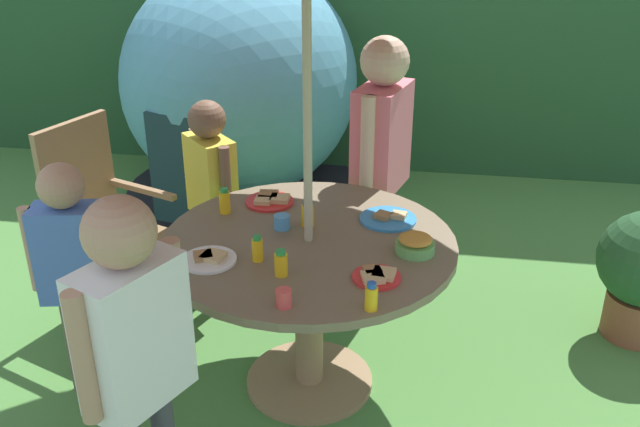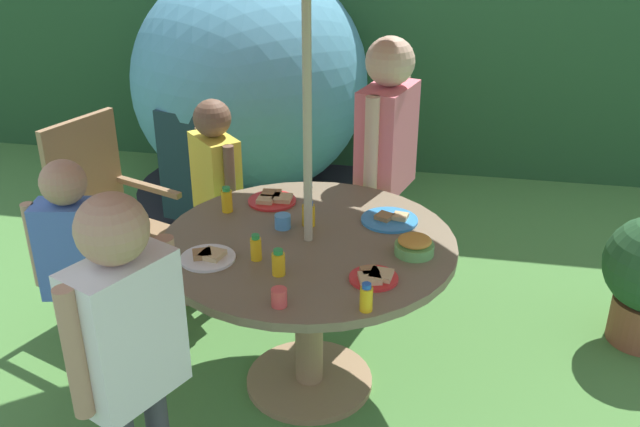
% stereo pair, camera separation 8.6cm
% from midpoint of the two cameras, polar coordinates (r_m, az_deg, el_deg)
% --- Properties ---
extents(ground_plane, '(10.00, 10.00, 0.02)m').
position_cam_midpoint_polar(ground_plane, '(3.40, -1.59, -13.61)').
color(ground_plane, '#477A38').
extents(hedge_backdrop, '(9.00, 0.70, 2.10)m').
position_cam_midpoint_polar(hedge_backdrop, '(5.77, 3.89, 14.66)').
color(hedge_backdrop, '#234C28').
rests_on(hedge_backdrop, ground_plane).
extents(garden_table, '(1.25, 1.25, 0.76)m').
position_cam_midpoint_polar(garden_table, '(3.06, -1.73, -4.89)').
color(garden_table, '#93704C').
rests_on(garden_table, ground_plane).
extents(wooden_chair, '(0.60, 0.59, 1.05)m').
position_cam_midpoint_polar(wooden_chair, '(3.80, -18.02, -0.16)').
color(wooden_chair, '#93704C').
rests_on(wooden_chair, ground_plane).
extents(dome_tent, '(2.12, 2.12, 1.64)m').
position_cam_midpoint_polar(dome_tent, '(5.13, -6.91, 10.46)').
color(dome_tent, teal).
rests_on(dome_tent, ground_plane).
extents(child_in_pink_shirt, '(0.30, 0.47, 1.44)m').
position_cam_midpoint_polar(child_in_pink_shirt, '(3.65, 4.33, 6.08)').
color(child_in_pink_shirt, brown).
rests_on(child_in_pink_shirt, ground_plane).
extents(child_in_yellow_shirt, '(0.32, 0.33, 1.14)m').
position_cam_midpoint_polar(child_in_yellow_shirt, '(3.72, -9.45, 2.90)').
color(child_in_yellow_shirt, '#3F3F47').
rests_on(child_in_yellow_shirt, ground_plane).
extents(child_in_blue_shirt, '(0.38, 0.21, 1.12)m').
position_cam_midpoint_polar(child_in_blue_shirt, '(3.15, -20.11, -3.04)').
color(child_in_blue_shirt, brown).
rests_on(child_in_blue_shirt, ground_plane).
extents(child_in_white_shirt, '(0.32, 0.41, 1.31)m').
position_cam_midpoint_polar(child_in_white_shirt, '(2.34, -15.88, -9.39)').
color(child_in_white_shirt, '#3F3F47').
rests_on(child_in_white_shirt, ground_plane).
extents(snack_bowl, '(0.16, 0.16, 0.08)m').
position_cam_midpoint_polar(snack_bowl, '(2.88, 6.84, -2.47)').
color(snack_bowl, '#66B259').
rests_on(snack_bowl, garden_table).
extents(plate_far_right, '(0.19, 0.19, 0.03)m').
position_cam_midpoint_polar(plate_far_right, '(2.69, 3.69, -5.06)').
color(plate_far_right, red).
rests_on(plate_far_right, garden_table).
extents(plate_mid_right, '(0.22, 0.22, 0.03)m').
position_cam_midpoint_polar(plate_mid_right, '(2.85, -9.80, -3.62)').
color(plate_mid_right, white).
rests_on(plate_mid_right, garden_table).
extents(plate_near_left, '(0.25, 0.25, 0.03)m').
position_cam_midpoint_polar(plate_near_left, '(3.15, 4.77, -0.39)').
color(plate_near_left, '#338CD8').
rests_on(plate_near_left, garden_table).
extents(plate_center_back, '(0.23, 0.23, 0.03)m').
position_cam_midpoint_polar(plate_center_back, '(3.32, -4.79, 1.10)').
color(plate_center_back, red).
rests_on(plate_center_back, garden_table).
extents(juice_bottle_near_right, '(0.06, 0.06, 0.11)m').
position_cam_midpoint_polar(juice_bottle_near_right, '(3.07, -1.80, -0.09)').
color(juice_bottle_near_right, yellow).
rests_on(juice_bottle_near_right, garden_table).
extents(juice_bottle_far_left, '(0.05, 0.05, 0.11)m').
position_cam_midpoint_polar(juice_bottle_far_left, '(2.50, 3.17, -6.76)').
color(juice_bottle_far_left, yellow).
rests_on(juice_bottle_far_left, garden_table).
extents(juice_bottle_center_front, '(0.05, 0.05, 0.11)m').
position_cam_midpoint_polar(juice_bottle_center_front, '(2.70, -4.08, -4.06)').
color(juice_bottle_center_front, yellow).
rests_on(juice_bottle_center_front, garden_table).
extents(juice_bottle_mid_left, '(0.05, 0.05, 0.11)m').
position_cam_midpoint_polar(juice_bottle_mid_left, '(2.81, -5.95, -2.87)').
color(juice_bottle_mid_left, yellow).
rests_on(juice_bottle_mid_left, garden_table).
extents(juice_bottle_front_edge, '(0.05, 0.05, 0.12)m').
position_cam_midpoint_polar(juice_bottle_front_edge, '(3.22, -8.46, 0.97)').
color(juice_bottle_front_edge, yellow).
rests_on(juice_bottle_front_edge, garden_table).
extents(cup_near, '(0.07, 0.07, 0.06)m').
position_cam_midpoint_polar(cup_near, '(3.06, -3.89, -0.69)').
color(cup_near, '#4C99D8').
rests_on(cup_near, garden_table).
extents(cup_far, '(0.06, 0.06, 0.07)m').
position_cam_midpoint_polar(cup_far, '(2.52, -3.92, -6.84)').
color(cup_far, '#E04C47').
rests_on(cup_far, garden_table).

